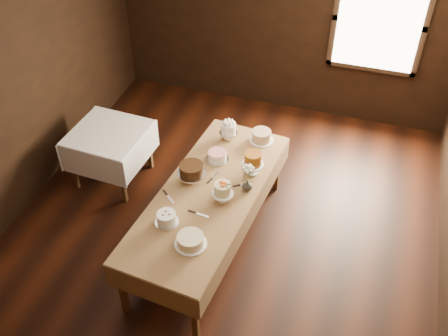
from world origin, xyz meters
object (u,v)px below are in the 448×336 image
cake_lattice (217,156)px  cake_flowers (223,193)px  display_table (208,197)px  cake_server_a (202,215)px  cake_meringue (228,132)px  cake_server_c (216,175)px  cake_server_e (170,199)px  side_table (108,137)px  cake_server_d (247,184)px  flower_vase (247,185)px  cake_cream (190,241)px  cake_swirl (167,218)px  cake_chocolate (192,173)px  cake_caramel (253,164)px  cake_speckled (261,136)px

cake_lattice → cake_flowers: bearing=-66.8°
display_table → cake_server_a: size_ratio=11.08×
cake_meringue → cake_flowers: size_ratio=1.07×
cake_server_c → cake_server_e: same height
side_table → cake_server_c: 1.63m
side_table → cake_server_d: size_ratio=3.95×
cake_server_c → flower_vase: (0.40, -0.12, 0.06)m
cake_meringue → cake_cream: cake_meringue is taller
display_table → cake_swirl: 0.61m
cake_chocolate → cake_flowers: 0.47m
cake_meringue → cake_cream: 1.74m
cake_caramel → cake_server_c: size_ratio=1.22×
display_table → flower_vase: (0.39, 0.19, 0.12)m
cake_server_a → cake_server_d: (0.31, 0.61, 0.00)m
display_table → side_table: size_ratio=2.81×
cake_chocolate → display_table: bearing=-30.2°
cake_meringue → cake_caramel: size_ratio=0.88×
cake_server_d → flower_vase: size_ratio=1.96×
display_table → cake_server_d: cake_server_d is taller
cake_meringue → cake_server_e: 1.24m
cake_server_a → cake_server_e: same height
side_table → cake_server_c: bearing=-14.2°
side_table → cake_flowers: 1.94m
side_table → cake_caramel: size_ratio=3.24×
cake_cream → cake_server_d: size_ratio=1.35×
cake_meringue → cake_server_c: bearing=-84.1°
cake_flowers → flower_vase: bearing=50.0°
cake_lattice → cake_server_a: (0.14, -0.90, -0.04)m
cake_server_d → cake_swirl: bearing=-162.3°
cake_speckled → cake_chocolate: 1.09m
cake_server_a → cake_server_c: bearing=101.6°
cake_chocolate → side_table: bearing=157.2°
cake_cream → display_table: bearing=95.9°
cake_server_d → cake_cream: bearing=-140.8°
cake_server_e → cake_chocolate: bearing=111.8°
cake_speckled → cake_cream: cake_speckled is taller
side_table → cake_server_d: (1.95, -0.43, 0.13)m
cake_chocolate → cake_flowers: bearing=-24.9°
flower_vase → cake_flowers: bearing=-130.0°
side_table → cake_lattice: 1.52m
cake_swirl → cake_server_c: bearing=73.9°
cake_server_c → flower_vase: size_ratio=1.96×
side_table → cake_cream: (1.67, -1.45, 0.18)m
cake_caramel → cake_server_d: 0.23m
cake_caramel → cake_flowers: size_ratio=1.21×
cake_lattice → cake_cream: bearing=-83.0°
cake_server_d → cake_server_c: bearing=139.7°
cake_lattice → flower_vase: flower_vase is taller
cake_chocolate → cake_server_a: (0.29, -0.47, -0.10)m
cake_server_a → flower_vase: 0.62m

